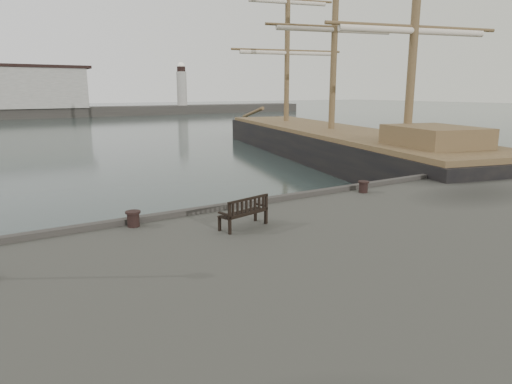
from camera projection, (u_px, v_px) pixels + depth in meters
ground at (230, 249)px, 16.42m from camera, size 400.00×400.00×0.00m
bench at (244, 218)px, 13.63m from camera, size 1.68×0.88×0.92m
bollard_left at (133, 219)px, 13.73m from camera, size 0.60×0.60×0.48m
bollard_right at (363, 187)px, 18.32m from camera, size 0.52×0.52×0.46m
tall_ship_main at (330, 150)px, 38.31m from camera, size 16.26×37.21×27.41m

